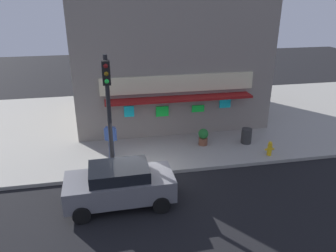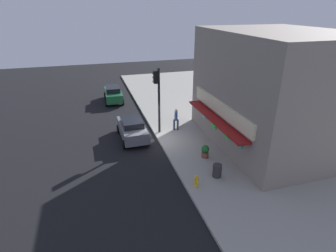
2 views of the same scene
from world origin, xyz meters
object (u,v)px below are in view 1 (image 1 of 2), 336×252
object	(u,v)px
fire_hydrant	(270,148)
parked_car_grey	(120,184)
trash_can	(246,136)
traffic_light	(108,101)
potted_plant_by_doorway	(203,136)
pedestrian	(111,138)

from	to	relation	value
fire_hydrant	parked_car_grey	distance (m)	7.78
trash_can	traffic_light	bearing A→B (deg)	-165.75
potted_plant_by_doorway	parked_car_grey	bearing A→B (deg)	-137.53
traffic_light	potted_plant_by_doorway	bearing A→B (deg)	23.06
traffic_light	pedestrian	xyz separation A→B (m)	(-0.01, 1.51, -2.32)
parked_car_grey	fire_hydrant	bearing A→B (deg)	17.91
traffic_light	fire_hydrant	distance (m)	8.17
traffic_light	potted_plant_by_doorway	world-z (taller)	traffic_light
trash_can	potted_plant_by_doorway	size ratio (longest dim) A/B	0.91
fire_hydrant	potted_plant_by_doorway	distance (m)	3.36
pedestrian	parked_car_grey	size ratio (longest dim) A/B	0.44
trash_can	potted_plant_by_doorway	bearing A→B (deg)	174.34
fire_hydrant	pedestrian	distance (m)	7.74
potted_plant_by_doorway	parked_car_grey	xyz separation A→B (m)	(-4.54, -4.16, 0.22)
traffic_light	fire_hydrant	xyz separation A→B (m)	(7.60, 0.25, -2.98)
fire_hydrant	potted_plant_by_doorway	xyz separation A→B (m)	(-2.86, 1.77, 0.11)
fire_hydrant	trash_can	xyz separation A→B (m)	(-0.55, 1.54, 0.05)
potted_plant_by_doorway	trash_can	bearing A→B (deg)	-5.66
pedestrian	traffic_light	bearing A→B (deg)	-89.78
traffic_light	pedestrian	world-z (taller)	traffic_light
pedestrian	potted_plant_by_doorway	size ratio (longest dim) A/B	2.05
traffic_light	pedestrian	distance (m)	2.76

